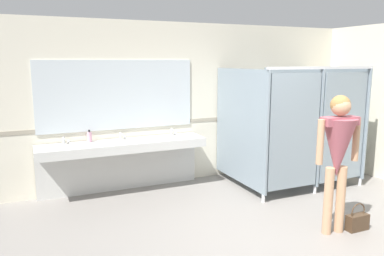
{
  "coord_description": "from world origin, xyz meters",
  "views": [
    {
      "loc": [
        -2.77,
        -3.16,
        2.09
      ],
      "look_at": [
        -0.72,
        1.48,
        1.18
      ],
      "focal_mm": 35.35,
      "sensor_mm": 36.0,
      "label": 1
    }
  ],
  "objects": [
    {
      "name": "wall_back_tile_band",
      "position": [
        0.0,
        2.81,
        1.05
      ],
      "size": [
        6.48,
        0.01,
        0.06
      ],
      "primitive_type": "cube",
      "color": "#9E937F",
      "rests_on": "wall_back"
    },
    {
      "name": "handbag",
      "position": [
        0.9,
        0.05,
        0.11
      ],
      "size": [
        0.29,
        0.12,
        0.35
      ],
      "color": "#3F2D1E",
      "rests_on": "ground_plane"
    },
    {
      "name": "wall_back",
      "position": [
        0.0,
        2.87,
        1.36
      ],
      "size": [
        6.48,
        0.12,
        2.72
      ],
      "primitive_type": "cube",
      "color": "beige",
      "rests_on": "ground_plane"
    },
    {
      "name": "person_standing",
      "position": [
        0.57,
        0.12,
        1.08
      ],
      "size": [
        0.59,
        0.43,
        1.69
      ],
      "color": "tan",
      "rests_on": "ground_plane"
    },
    {
      "name": "vanity_counter",
      "position": [
        -1.43,
        2.6,
        0.62
      ],
      "size": [
        2.6,
        0.55,
        0.96
      ],
      "color": "silver",
      "rests_on": "ground_plane"
    },
    {
      "name": "mirror_panel",
      "position": [
        -1.43,
        2.8,
        1.55
      ],
      "size": [
        2.5,
        0.02,
        1.1
      ],
      "primitive_type": "cube",
      "color": "silver",
      "rests_on": "wall_back"
    },
    {
      "name": "bathroom_stalls",
      "position": [
        1.34,
        1.82,
        1.05
      ],
      "size": [
        2.02,
        1.55,
        2.0
      ],
      "color": "gray",
      "rests_on": "ground_plane"
    },
    {
      "name": "ground_plane",
      "position": [
        0.0,
        0.0,
        -0.05
      ],
      "size": [
        6.48,
        6.22,
        0.1
      ],
      "primitive_type": "cube",
      "color": "gray"
    },
    {
      "name": "soap_dispenser",
      "position": [
        -1.92,
        2.68,
        0.93
      ],
      "size": [
        0.07,
        0.07,
        0.19
      ],
      "color": "#D899B2",
      "rests_on": "vanity_counter"
    }
  ]
}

